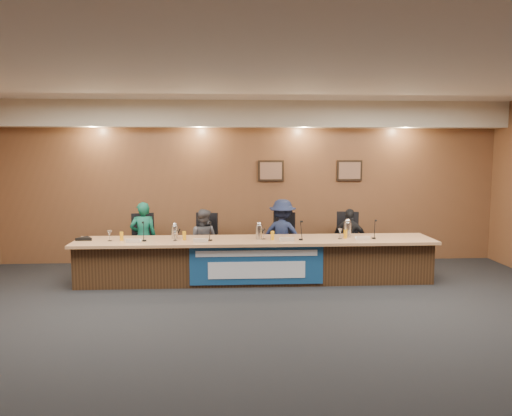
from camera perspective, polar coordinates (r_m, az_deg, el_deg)
The scene contains 39 objects.
floor at distance 6.46m, azimuth 1.15°, elevation -13.85°, with size 10.00×10.00×0.00m, color black.
ceiling at distance 6.12m, azimuth 1.22°, elevation 15.46°, with size 10.00×8.00×0.04m, color silver.
wall_back at distance 10.07m, azimuth -0.58°, elevation 2.86°, with size 10.00×0.04×3.20m, color brown.
soffit at distance 9.82m, azimuth -0.52°, elevation 10.65°, with size 10.00×0.50×0.50m, color beige.
dais_body at distance 8.66m, azimuth -0.07°, elevation -6.12°, with size 6.00×0.80×0.70m, color #3E2716.
dais_top at distance 8.53m, azimuth -0.06°, elevation -3.74°, with size 6.10×0.95×0.05m, color tan.
banner at distance 8.25m, azimuth 0.09°, elevation -6.55°, with size 2.20×0.02×0.65m, color navy.
banner_text_upper at distance 8.19m, azimuth 0.09°, elevation -5.21°, with size 2.00×0.01×0.10m, color silver.
banner_text_lower at distance 8.25m, azimuth 0.09°, elevation -7.11°, with size 1.60×0.01×0.28m, color silver.
wall_photo_left at distance 10.05m, azimuth 1.71°, elevation 4.28°, with size 0.52×0.04×0.42m, color black.
wall_photo_right at distance 10.31m, azimuth 10.62°, elevation 4.23°, with size 0.52×0.04×0.42m, color black.
panelist_a at distance 9.43m, azimuth -12.75°, elevation -3.31°, with size 0.48×0.32×1.32m, color #0E533E.
panelist_b at distance 9.32m, azimuth -6.05°, elevation -3.73°, with size 0.57×0.45×1.18m, color #49484D.
panelist_c at distance 9.35m, azimuth 3.05°, elevation -3.14°, with size 0.87×0.50×1.35m, color #171F3C.
panelist_d at distance 9.59m, azimuth 10.65°, elevation -3.56°, with size 0.68×0.29×1.17m, color black.
office_chair_a at distance 9.56m, azimuth -12.62°, elevation -4.28°, with size 0.48×0.48×0.08m, color black.
office_chair_b at distance 9.44m, azimuth -6.02°, elevation -4.29°, with size 0.48×0.48×0.08m, color black.
office_chair_c at distance 9.48m, azimuth 2.97°, elevation -4.21°, with size 0.48×0.48×0.08m, color black.
office_chair_d at distance 9.70m, azimuth 10.50°, elevation -4.06°, with size 0.48×0.48×0.08m, color black.
nameplate_a at distance 8.40m, azimuth -13.88°, elevation -3.61°, with size 0.24×0.06×0.09m, color white.
microphone_a at distance 8.54m, azimuth -12.65°, elevation -3.65°, with size 0.07×0.07×0.02m, color black.
juice_glass_a at distance 8.66m, azimuth -15.11°, elevation -3.14°, with size 0.06×0.06×0.15m, color orange.
water_glass_a at distance 8.69m, azimuth -16.39°, elevation -3.05°, with size 0.08×0.08×0.18m, color silver.
nameplate_b at distance 8.25m, azimuth -6.35°, elevation -3.65°, with size 0.24×0.06×0.09m, color white.
microphone_b at distance 8.41m, azimuth -5.24°, elevation -3.67°, with size 0.07×0.07×0.02m, color black.
juice_glass_b at distance 8.51m, azimuth -8.19°, elevation -3.15°, with size 0.06×0.06×0.15m, color orange.
water_glass_b at distance 8.47m, azimuth -9.24°, elevation -3.11°, with size 0.08×0.08×0.18m, color silver.
nameplate_c at distance 8.31m, azimuth 3.59°, elevation -3.54°, with size 0.24×0.06×0.09m, color white.
microphone_c at distance 8.47m, azimuth 5.15°, elevation -3.60°, with size 0.07×0.07×0.02m, color black.
juice_glass_c at distance 8.45m, azimuth 1.90°, elevation -3.16°, with size 0.06×0.06×0.15m, color orange.
water_glass_c at distance 8.50m, azimuth 0.88°, elevation -2.99°, with size 0.08×0.08×0.18m, color silver.
nameplate_d at distance 8.61m, azimuth 12.16°, elevation -3.32°, with size 0.24×0.06×0.09m, color white.
microphone_d at distance 8.79m, azimuth 13.31°, elevation -3.38°, with size 0.07×0.07×0.02m, color black.
juice_glass_d at distance 8.72m, azimuth 10.17°, elevation -2.95°, with size 0.06×0.06×0.15m, color orange.
water_glass_d at distance 8.63m, azimuth 9.60°, elevation -2.94°, with size 0.08×0.08×0.18m, color silver.
carafe_left at distance 8.65m, azimuth -9.27°, elevation -2.77°, with size 0.11×0.11×0.22m, color silver.
carafe_mid at distance 8.50m, azimuth 0.35°, elevation -2.78°, with size 0.11×0.11×0.24m, color silver.
carafe_right at distance 8.84m, azimuth 10.41°, elevation -2.48°, with size 0.13×0.13×0.26m, color silver.
speakerphone at distance 8.91m, azimuth -18.97°, elevation -3.33°, with size 0.32×0.32×0.05m, color black.
Camera 1 is at (-0.47, -6.03, 2.26)m, focal length 35.00 mm.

